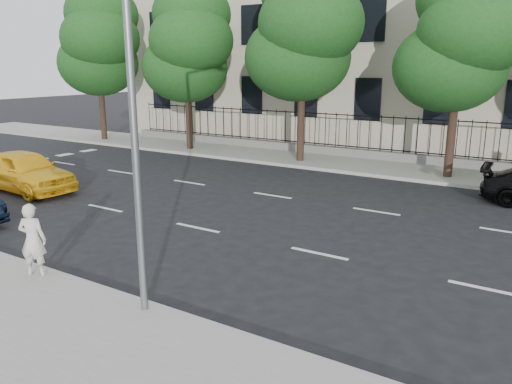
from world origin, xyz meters
TOP-DOWN VIEW (x-y plane):
  - ground at (0.00, 0.00)m, footprint 120.00×120.00m
  - far_sidewalk at (0.00, 14.00)m, footprint 60.00×4.00m
  - lane_markings at (0.00, 4.75)m, footprint 49.60×4.62m
  - iron_fence at (0.00, 15.70)m, footprint 30.00×0.50m
  - street_light at (2.50, -1.77)m, footprint 0.25×3.32m
  - tree_a at (-15.96, 13.36)m, footprint 5.71×5.31m
  - tree_b at (-8.96, 13.36)m, footprint 5.53×5.12m
  - tree_c at (-1.96, 13.36)m, footprint 5.89×5.50m
  - tree_d at (5.04, 13.36)m, footprint 5.34×4.94m
  - yellow_taxi at (-8.46, 2.58)m, footprint 4.77×2.13m
  - woman_near at (-0.73, -2.40)m, footprint 0.72×0.62m

SIDE VIEW (x-z plane):
  - ground at x=0.00m, z-range 0.00..0.00m
  - lane_markings at x=0.00m, z-range 0.00..0.01m
  - far_sidewalk at x=0.00m, z-range 0.00..0.15m
  - iron_fence at x=0.00m, z-range -0.45..1.75m
  - yellow_taxi at x=-8.46m, z-range 0.00..1.59m
  - woman_near at x=-0.73m, z-range 0.15..1.82m
  - street_light at x=2.50m, z-range 1.12..9.17m
  - tree_d at x=5.04m, z-range 1.42..10.26m
  - tree_b at x=-8.96m, z-range 1.35..10.33m
  - tree_a at x=-15.96m, z-range 1.43..10.82m
  - tree_c at x=-1.96m, z-range 1.51..11.31m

